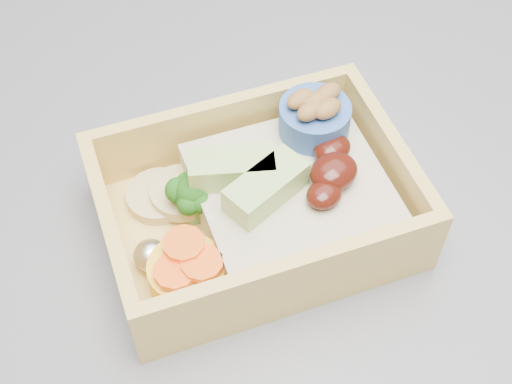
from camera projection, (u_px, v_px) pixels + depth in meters
island at (377, 371)px, 0.90m from camera, size 1.24×0.84×0.92m
bento_box at (263, 199)px, 0.46m from camera, size 0.23×0.20×0.07m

